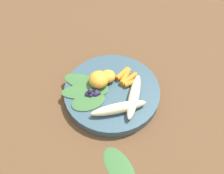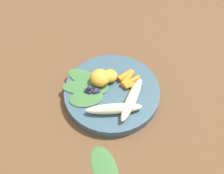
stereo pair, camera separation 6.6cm
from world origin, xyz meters
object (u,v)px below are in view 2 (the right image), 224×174
Objects in this scene: banana_peeled_right at (114,109)px; kale_leaf_stray at (104,167)px; bowl at (112,92)px; banana_peeled_left at (132,99)px; orange_segment_near at (100,78)px.

kale_leaf_stray is (-0.04, -0.13, -0.04)m from banana_peeled_right.
banana_peeled_left is (0.04, -0.05, 0.03)m from bowl.
banana_peeled_left is 2.67× the size of orange_segment_near.
orange_segment_near is at bearing 106.98° from banana_peeled_right.
banana_peeled_left reaches higher than kale_leaf_stray.
banana_peeled_left is at bearing -46.35° from orange_segment_near.
bowl is 2.35× the size of kale_leaf_stray.
banana_peeled_right reaches higher than kale_leaf_stray.
kale_leaf_stray is (-0.02, -0.23, -0.05)m from orange_segment_near.
banana_peeled_right is at bearing 145.47° from banana_peeled_left.
banana_peeled_right is at bearing -76.89° from orange_segment_near.
kale_leaf_stray is at bearing -104.27° from banana_peeled_right.
banana_peeled_left is 1.00× the size of banana_peeled_right.
orange_segment_near reaches higher than bowl.
orange_segment_near is at bearing 162.33° from kale_leaf_stray.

